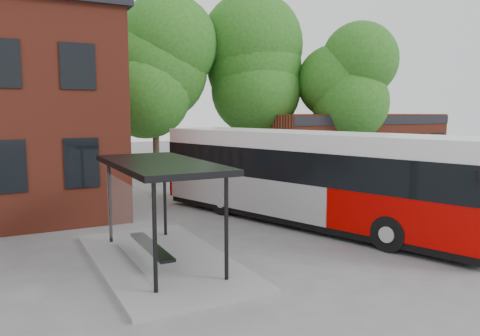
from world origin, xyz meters
name	(u,v)px	position (x,y,z in m)	size (l,w,h in m)	color
ground	(278,235)	(0.00, 0.00, 0.00)	(100.00, 100.00, 0.00)	slate
shop_row	(349,141)	(15.00, 14.00, 2.00)	(14.00, 6.20, 4.00)	maroon
bus_shelter	(161,212)	(-4.50, -1.00, 1.45)	(3.60, 7.00, 2.90)	black
bike_rail	(319,176)	(9.28, 10.00, 0.19)	(5.20, 0.10, 0.38)	black
tree_0	(42,89)	(-6.00, 16.00, 5.50)	(7.92, 7.92, 11.00)	#225917
tree_1	(155,96)	(1.00, 17.00, 5.20)	(7.92, 7.92, 10.40)	#225917
tree_2	(255,93)	(8.00, 16.00, 5.50)	(7.92, 7.92, 11.00)	#225917
tree_3	(346,105)	(13.00, 12.00, 4.64)	(7.04, 7.04, 9.28)	#225917
city_bus	(309,178)	(1.91, 0.89, 1.73)	(2.91, 13.64, 3.47)	#AE0100
bicycle_0	(285,177)	(6.39, 9.42, 0.41)	(0.54, 1.54, 0.81)	black
bicycle_2	(313,172)	(9.09, 10.38, 0.44)	(0.58, 1.67, 0.88)	black
bicycle_3	(316,174)	(8.35, 9.08, 0.50)	(0.47, 1.66, 1.00)	black
bicycle_4	(321,170)	(9.91, 10.62, 0.50)	(0.67, 1.91, 1.01)	#54160F
bicycle_5	(326,171)	(9.66, 9.81, 0.49)	(0.46, 1.63, 0.98)	black
bicycle_6	(335,170)	(10.68, 10.13, 0.47)	(0.62, 1.77, 0.93)	black
bicycle_7	(338,169)	(10.91, 10.15, 0.52)	(0.49, 1.74, 1.04)	black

